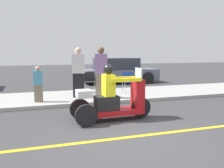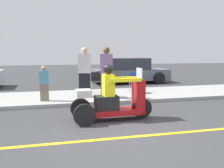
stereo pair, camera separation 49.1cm
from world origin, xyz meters
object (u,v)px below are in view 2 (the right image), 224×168
spectator_by_tree (44,84)px  spectator_mid_group (85,73)px  spectator_end_of_line (106,74)px  folding_chair_curbside (136,80)px  folding_chair_set_back (97,80)px  motorcycle_trike (113,100)px  parked_car_lot_far (129,71)px

spectator_by_tree → spectator_mid_group: size_ratio=0.66×
spectator_end_of_line → folding_chair_curbside: (1.41, 0.86, -0.37)m
spectator_by_tree → folding_chair_set_back: spectator_by_tree is taller
spectator_mid_group → folding_chair_curbside: size_ratio=2.20×
folding_chair_set_back → spectator_mid_group: bearing=-125.4°
motorcycle_trike → parked_car_lot_far: (2.88, 7.41, 0.16)m
motorcycle_trike → spectator_mid_group: 2.99m
motorcycle_trike → parked_car_lot_far: motorcycle_trike is taller
spectator_end_of_line → folding_chair_set_back: (-0.10, 1.33, -0.37)m
motorcycle_trike → spectator_mid_group: spectator_mid_group is taller
spectator_by_tree → folding_chair_set_back: 2.43m
motorcycle_trike → folding_chair_curbside: bearing=61.4°
folding_chair_curbside → spectator_end_of_line: bearing=-148.5°
spectator_mid_group → parked_car_lot_far: (3.19, 4.48, -0.32)m
spectator_end_of_line → parked_car_lot_far: spectator_end_of_line is taller
spectator_end_of_line → spectator_mid_group: size_ratio=1.01×
parked_car_lot_far → folding_chair_set_back: bearing=-125.4°
spectator_mid_group → folding_chair_curbside: (2.12, 0.39, -0.37)m
parked_car_lot_far → spectator_mid_group: bearing=-125.4°
motorcycle_trike → spectator_mid_group: size_ratio=1.18×
folding_chair_set_back → parked_car_lot_far: bearing=54.6°
folding_chair_curbside → folding_chair_set_back: same height
spectator_by_tree → folding_chair_set_back: bearing=32.9°
spectator_mid_group → folding_chair_set_back: spectator_mid_group is taller
spectator_by_tree → folding_chair_curbside: (3.55, 0.85, -0.07)m
folding_chair_set_back → motorcycle_trike: bearing=-94.6°
folding_chair_curbside → spectator_by_tree: bearing=-166.5°
spectator_by_tree → spectator_end_of_line: bearing=-0.3°
spectator_end_of_line → folding_chair_set_back: 1.38m
motorcycle_trike → parked_car_lot_far: bearing=68.8°
spectator_mid_group → parked_car_lot_far: spectator_mid_group is taller
spectator_by_tree → folding_chair_curbside: size_ratio=1.45×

